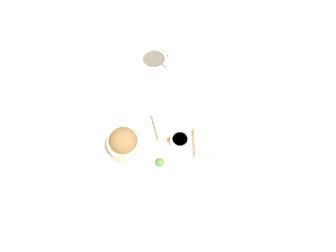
{
  "coord_description": "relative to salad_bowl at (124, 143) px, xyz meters",
  "views": [
    {
      "loc": [
        0.38,
        -0.07,
        0.77
      ],
      "look_at": [
        0.0,
        0.0,
        0.03
      ],
      "focal_mm": 28.0,
      "sensor_mm": 36.0,
      "label": 1
    }
  ],
  "objects": [
    {
      "name": "dinner_plate",
      "position": [
        -0.05,
        0.14,
        -0.05
      ],
      "size": [
        0.34,
        0.34,
        0.01
      ],
      "color": "white",
      "rests_on": "ground_plane"
    },
    {
      "name": "napkin",
      "position": [
        0.13,
        0.32,
        -0.05
      ],
      "size": [
        0.17,
        0.17,
        0.01
      ],
      "color": "white",
      "rests_on": "ground_plane"
    },
    {
      "name": "fork",
      "position": [
        -0.27,
        0.33,
        -0.05
      ],
      "size": [
        0.18,
        0.03,
        0.01
      ],
      "color": "silver",
      "rests_on": "ground_plane"
    },
    {
      "name": "cheese_toast_near",
      "position": [
        0.03,
        0.24,
        -0.03
      ],
      "size": [
        0.1,
        0.07,
        0.03
      ],
      "color": "#D1B27F",
      "rests_on": "dinner_plate"
    },
    {
      "name": "sauce_ramekin",
      "position": [
        0.01,
        0.17,
        -0.02
      ],
      "size": [
        0.06,
        0.06,
        0.03
      ],
      "color": "white",
      "rests_on": "dinner_plate"
    },
    {
      "name": "salad_bowl",
      "position": [
        0.0,
        0.0,
        0.0
      ],
      "size": [
        0.1,
        0.1,
        0.1
      ],
      "color": "tan",
      "rests_on": "dinner_plate"
    },
    {
      "name": "ground_plane",
      "position": [
        -0.05,
        0.14,
        -0.06
      ],
      "size": [
        4.0,
        4.0,
        0.0
      ],
      "primitive_type": "plane",
      "color": "beige"
    },
    {
      "name": "cheese_toast_far",
      "position": [
        -0.05,
        0.12,
        -0.03
      ],
      "size": [
        0.1,
        0.06,
        0.03
      ],
      "color": "#D1B27F",
      "rests_on": "dinner_plate"
    },
    {
      "name": "wine_glass",
      "position": [
        -0.31,
        0.18,
        0.05
      ],
      "size": [
        0.09,
        0.09,
        0.14
      ],
      "color": "silver",
      "rests_on": "ground_plane"
    },
    {
      "name": "garnish",
      "position": [
        0.07,
        0.1,
        -0.03
      ],
      "size": [
        0.03,
        0.03,
        0.03
      ],
      "color": "#477533",
      "rests_on": "dinner_plate"
    }
  ]
}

